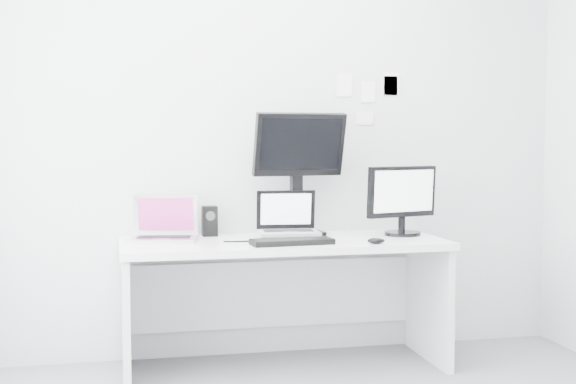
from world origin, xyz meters
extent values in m
plane|color=silver|center=(0.00, 1.60, 1.35)|extent=(3.60, 0.00, 3.60)
cube|color=white|center=(0.00, 1.25, 0.36)|extent=(1.80, 0.70, 0.73)
cube|color=silver|center=(-0.66, 1.33, 0.86)|extent=(0.40, 0.33, 0.27)
cube|color=black|center=(-0.38, 1.52, 0.82)|extent=(0.10, 0.10, 0.17)
cube|color=#9EA0A4|center=(0.03, 1.27, 0.87)|extent=(0.35, 0.29, 0.28)
cube|color=black|center=(0.13, 1.44, 1.10)|extent=(0.56, 0.26, 0.73)
cube|color=black|center=(0.72, 1.31, 0.94)|extent=(0.50, 0.33, 0.42)
cube|color=black|center=(0.01, 1.07, 0.74)|extent=(0.45, 0.19, 0.03)
ellipsoid|color=black|center=(0.46, 1.00, 0.75)|extent=(0.10, 0.06, 0.03)
cube|color=white|center=(0.45, 1.59, 1.62)|extent=(0.10, 0.00, 0.14)
cube|color=white|center=(0.60, 1.59, 1.58)|extent=(0.09, 0.00, 0.13)
cube|color=white|center=(0.75, 1.59, 1.63)|extent=(0.10, 0.00, 0.14)
cube|color=white|center=(0.58, 1.59, 1.42)|extent=(0.11, 0.00, 0.08)
cube|color=white|center=(0.74, 1.59, 1.62)|extent=(0.10, 0.00, 0.12)
camera|label=1|loc=(-0.90, -3.00, 1.30)|focal=48.88mm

